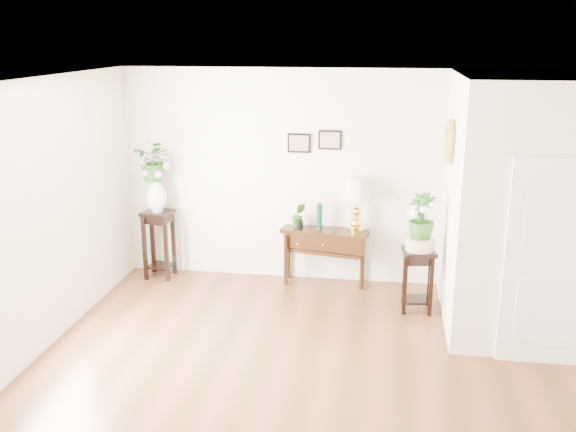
% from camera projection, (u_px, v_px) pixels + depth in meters
% --- Properties ---
extents(floor, '(6.00, 5.50, 0.02)m').
position_uv_depth(floor, '(327.00, 385.00, 6.08)').
color(floor, brown).
rests_on(floor, ground).
extents(ceiling, '(6.00, 5.50, 0.02)m').
position_uv_depth(ceiling, '(332.00, 85.00, 5.31)').
color(ceiling, white).
rests_on(ceiling, ground).
extents(wall_back, '(6.00, 0.02, 2.80)m').
position_uv_depth(wall_back, '(349.00, 178.00, 8.31)').
color(wall_back, silver).
rests_on(wall_back, ground).
extents(wall_front, '(6.00, 0.02, 2.80)m').
position_uv_depth(wall_front, '(278.00, 425.00, 3.08)').
color(wall_front, silver).
rests_on(wall_front, ground).
extents(wall_left, '(0.02, 5.50, 2.80)m').
position_uv_depth(wall_left, '(17.00, 230.00, 6.13)').
color(wall_left, silver).
rests_on(wall_left, ground).
extents(partition, '(1.80, 1.95, 2.80)m').
position_uv_depth(partition, '(534.00, 204.00, 7.07)').
color(partition, silver).
rests_on(partition, floor).
extents(door, '(0.90, 0.05, 2.10)m').
position_uv_depth(door, '(552.00, 265.00, 6.22)').
color(door, white).
rests_on(door, floor).
extents(art_print_left, '(0.30, 0.02, 0.25)m').
position_uv_depth(art_print_left, '(299.00, 143.00, 8.26)').
color(art_print_left, black).
rests_on(art_print_left, wall_back).
extents(art_print_right, '(0.30, 0.02, 0.25)m').
position_uv_depth(art_print_right, '(330.00, 140.00, 8.19)').
color(art_print_right, black).
rests_on(art_print_right, wall_back).
extents(wall_ornament, '(0.07, 0.51, 0.51)m').
position_uv_depth(wall_ornament, '(449.00, 141.00, 7.15)').
color(wall_ornament, gold).
rests_on(wall_ornament, partition).
extents(console_table, '(1.17, 0.59, 0.75)m').
position_uv_depth(console_table, '(324.00, 257.00, 8.46)').
color(console_table, black).
rests_on(console_table, floor).
extents(table_lamp, '(0.53, 0.53, 0.71)m').
position_uv_depth(table_lamp, '(357.00, 205.00, 8.20)').
color(table_lamp, gold).
rests_on(table_lamp, console_table).
extents(green_vase, '(0.09, 0.09, 0.35)m').
position_uv_depth(green_vase, '(319.00, 217.00, 8.32)').
color(green_vase, '#093620').
rests_on(green_vase, console_table).
extents(potted_plant, '(0.21, 0.18, 0.33)m').
position_uv_depth(potted_plant, '(299.00, 216.00, 8.36)').
color(potted_plant, '#21551A').
rests_on(potted_plant, console_table).
extents(plant_stand_a, '(0.42, 0.42, 0.93)m').
position_uv_depth(plant_stand_a, '(159.00, 244.00, 8.67)').
color(plant_stand_a, black).
rests_on(plant_stand_a, floor).
extents(porcelain_vase, '(0.29, 0.29, 0.47)m').
position_uv_depth(porcelain_vase, '(156.00, 195.00, 8.48)').
color(porcelain_vase, white).
rests_on(porcelain_vase, plant_stand_a).
extents(lily_arrangement, '(0.57, 0.52, 0.55)m').
position_uv_depth(lily_arrangement, '(154.00, 161.00, 8.36)').
color(lily_arrangement, '#21551A').
rests_on(lily_arrangement, porcelain_vase).
extents(plant_stand_b, '(0.42, 0.42, 0.77)m').
position_uv_depth(plant_stand_b, '(418.00, 280.00, 7.63)').
color(plant_stand_b, black).
rests_on(plant_stand_b, floor).
extents(ceramic_bowl, '(0.41, 0.41, 0.15)m').
position_uv_depth(ceramic_bowl, '(420.00, 243.00, 7.50)').
color(ceramic_bowl, '#C6B693').
rests_on(ceramic_bowl, plant_stand_b).
extents(narcissus, '(0.38, 0.38, 0.56)m').
position_uv_depth(narcissus, '(421.00, 217.00, 7.41)').
color(narcissus, '#21551A').
rests_on(narcissus, ceramic_bowl).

